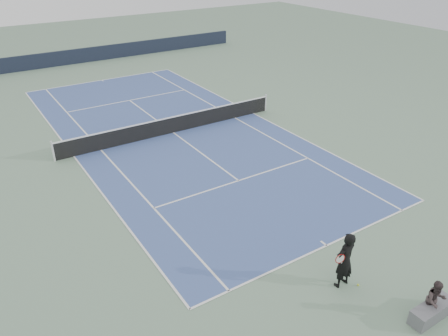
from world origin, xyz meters
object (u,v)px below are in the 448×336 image
tennis_player (345,260)px  tennis_ball (358,285)px  tennis_net (173,124)px  spectator_bench (434,306)px

tennis_player → tennis_ball: (0.41, -0.34, -0.93)m
tennis_player → tennis_ball: bearing=-39.7°
tennis_player → tennis_net: bearing=85.7°
tennis_ball → spectator_bench: bearing=-69.8°
tennis_net → tennis_player: tennis_player is taller
tennis_ball → spectator_bench: spectator_bench is taller
tennis_ball → tennis_net: bearing=87.5°
tennis_net → spectator_bench: spectator_bench is taller
tennis_player → tennis_ball: size_ratio=28.26×
tennis_player → spectator_bench: bearing=-63.9°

